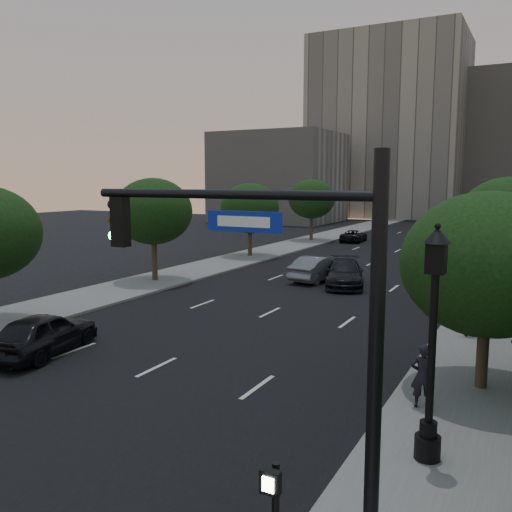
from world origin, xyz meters
The scene contains 20 objects.
ground centered at (0.00, 0.00, 0.00)m, with size 160.00×160.00×0.00m, color black.
road_surface centered at (0.00, 30.00, 0.01)m, with size 16.00×140.00×0.02m, color black.
sidewalk_left centered at (-10.25, 30.00, 0.07)m, with size 4.50×140.00×0.15m, color slate.
office_block_left centered at (-14.00, 92.00, 16.00)m, with size 26.00×20.00×32.00m, color gray.
office_block_mid centered at (6.00, 102.00, 13.00)m, with size 22.00×18.00×26.00m, color #A7A499.
office_block_filler centered at (-26.00, 70.00, 7.00)m, with size 18.00×16.00×14.00m, color #A7A499.
tree_right_a centered at (10.30, 8.00, 4.02)m, with size 5.20×5.20×6.24m.
tree_right_b centered at (10.30, 20.00, 4.52)m, with size 5.20×5.20×6.74m.
tree_left_b centered at (-10.30, 18.00, 4.58)m, with size 5.00×5.00×6.71m.
tree_left_c centered at (-10.30, 31.00, 4.21)m, with size 5.00×5.00×6.34m.
tree_left_d centered at (-10.30, 45.00, 4.58)m, with size 5.00×5.00×6.71m.
traffic_signal_mast centered at (8.42, -1.66, 3.67)m, with size 5.68×0.56×7.00m.
street_lamp centered at (9.65, 2.67, 2.63)m, with size 0.64×0.64×5.62m.
sedan_near_left centered at (-4.71, 4.22, 0.82)m, with size 1.93×4.81×1.64m, color black.
sedan_mid_left centered at (-1.12, 23.34, 0.81)m, with size 1.73×4.95×1.63m, color slate.
sedan_far_left centered at (-5.97, 46.47, 0.64)m, with size 2.14×4.64×1.29m, color black.
sedan_near_right centered at (1.04, 22.40, 0.81)m, with size 2.27×5.57×1.62m, color black.
sedan_far_right centered at (6.74, 34.55, 0.67)m, with size 1.57×3.91×1.33m, color #505458.
pedestrian_a centered at (8.97, 5.56, 1.08)m, with size 0.68×0.44×1.85m, color black.
pedestrian_c centered at (9.34, 13.76, 1.01)m, with size 1.01×0.42×1.72m, color black.
Camera 1 is at (11.61, -9.59, 6.53)m, focal length 38.00 mm.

